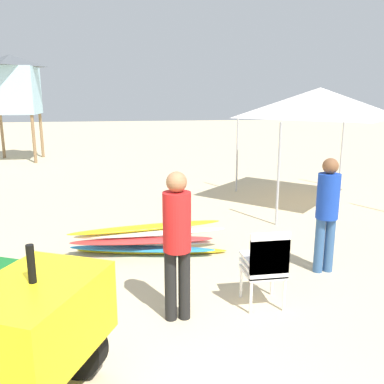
# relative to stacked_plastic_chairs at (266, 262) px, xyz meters

# --- Properties ---
(stacked_plastic_chairs) EXTENTS (0.48, 0.48, 1.02)m
(stacked_plastic_chairs) POSITION_rel_stacked_plastic_chairs_xyz_m (0.00, 0.00, 0.00)
(stacked_plastic_chairs) COLOR white
(stacked_plastic_chairs) RESTS_ON ground
(surfboard_pile) EXTENTS (2.63, 0.85, 0.48)m
(surfboard_pile) POSITION_rel_stacked_plastic_chairs_xyz_m (-1.33, 2.01, -0.36)
(surfboard_pile) COLOR yellow
(surfboard_pile) RESTS_ON ground
(lifeguard_near_center) EXTENTS (0.32, 0.32, 1.76)m
(lifeguard_near_center) POSITION_rel_stacked_plastic_chairs_xyz_m (-1.09, -0.07, 0.42)
(lifeguard_near_center) COLOR black
(lifeguard_near_center) RESTS_ON ground
(lifeguard_near_right) EXTENTS (0.32, 0.32, 1.71)m
(lifeguard_near_right) POSITION_rel_stacked_plastic_chairs_xyz_m (1.22, 0.89, 0.38)
(lifeguard_near_right) COLOR #33598C
(lifeguard_near_right) RESTS_ON ground
(popup_canopy) EXTENTS (3.09, 3.09, 2.75)m
(popup_canopy) POSITION_rel_stacked_plastic_chairs_xyz_m (2.87, 4.69, 1.80)
(popup_canopy) COLOR #B2B2B7
(popup_canopy) RESTS_ON ground
(lifeguard_tower) EXTENTS (1.98, 1.98, 4.10)m
(lifeguard_tower) POSITION_rel_stacked_plastic_chairs_xyz_m (-5.85, 12.95, 2.38)
(lifeguard_tower) COLOR olive
(lifeguard_tower) RESTS_ON ground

